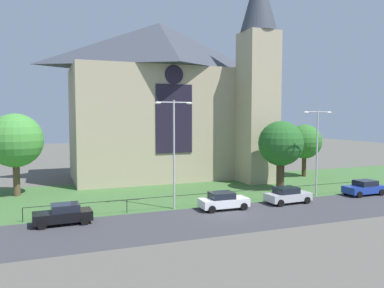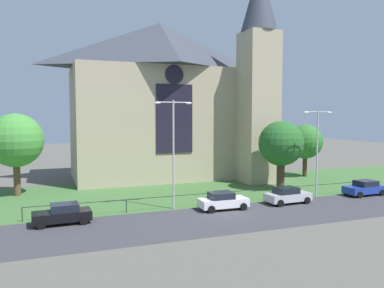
% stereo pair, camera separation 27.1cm
% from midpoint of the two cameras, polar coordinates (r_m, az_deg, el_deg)
% --- Properties ---
extents(ground, '(160.00, 160.00, 0.00)m').
position_cam_midpoint_polar(ground, '(42.09, -1.20, -6.82)').
color(ground, '#56544C').
extents(road_asphalt, '(120.00, 8.00, 0.01)m').
position_cam_midpoint_polar(road_asphalt, '(31.35, 6.42, -10.68)').
color(road_asphalt, '#38383D').
rests_on(road_asphalt, ground).
extents(grass_verge, '(120.00, 20.00, 0.01)m').
position_cam_midpoint_polar(grass_verge, '(40.25, -0.22, -7.33)').
color(grass_verge, '#3D6633').
rests_on(grass_verge, ground).
extents(church_building, '(23.20, 16.20, 26.00)m').
position_cam_midpoint_polar(church_building, '(50.44, -3.95, 6.71)').
color(church_building, tan).
rests_on(church_building, ground).
extents(iron_railing, '(31.83, 0.07, 1.13)m').
position_cam_midpoint_polar(iron_railing, '(35.09, 3.08, -7.43)').
color(iron_railing, black).
rests_on(iron_railing, ground).
extents(tree_left_far, '(5.39, 5.39, 8.30)m').
position_cam_midpoint_polar(tree_left_far, '(42.26, -24.85, 0.44)').
color(tree_left_far, brown).
rests_on(tree_left_far, ground).
extents(tree_right_near, '(4.89, 4.89, 7.50)m').
position_cam_midpoint_polar(tree_right_near, '(42.90, 12.83, -0.00)').
color(tree_right_near, '#423021').
rests_on(tree_right_near, ground).
extents(tree_right_far, '(4.52, 4.52, 6.91)m').
position_cam_midpoint_polar(tree_right_far, '(53.02, 16.17, 0.32)').
color(tree_right_far, '#423021').
rests_on(tree_right_far, ground).
extents(streetlamp_near, '(3.37, 0.26, 9.38)m').
position_cam_midpoint_polar(streetlamp_near, '(32.96, -2.92, 0.40)').
color(streetlamp_near, '#B2B2B7').
rests_on(streetlamp_near, ground).
extents(streetlamp_far, '(3.37, 0.26, 8.62)m').
position_cam_midpoint_polar(streetlamp_far, '(40.28, 17.84, 0.30)').
color(streetlamp_far, '#B2B2B7').
rests_on(streetlamp_far, ground).
extents(parked_car_black, '(4.27, 2.16, 1.51)m').
position_cam_midpoint_polar(parked_car_black, '(30.62, -18.76, -9.81)').
color(parked_car_black, black).
rests_on(parked_car_black, ground).
extents(parked_car_white, '(4.24, 2.10, 1.51)m').
position_cam_midpoint_polar(parked_car_white, '(33.54, 4.42, -8.38)').
color(parked_car_white, silver).
rests_on(parked_car_white, ground).
extents(parked_car_silver, '(4.28, 2.18, 1.51)m').
position_cam_midpoint_polar(parked_car_silver, '(36.77, 13.75, -7.37)').
color(parked_car_silver, '#B7B7BC').
rests_on(parked_car_silver, ground).
extents(parked_car_blue, '(4.24, 2.10, 1.51)m').
position_cam_midpoint_polar(parked_car_blue, '(43.02, 23.94, -5.94)').
color(parked_car_blue, '#1E3899').
rests_on(parked_car_blue, ground).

